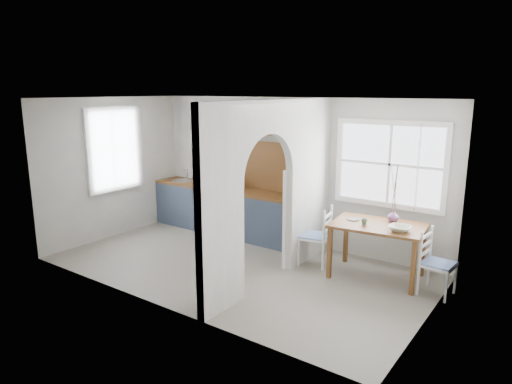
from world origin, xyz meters
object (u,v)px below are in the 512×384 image
Objects in this scene: chair_right at (438,263)px; vase at (393,216)px; chair_left at (315,236)px; kettle at (302,193)px; dining_table at (377,251)px.

vase is (-0.77, 0.35, 0.46)m from chair_right.
kettle reaches higher than chair_left.
vase reaches higher than dining_table.
vase is (1.11, 0.34, 0.43)m from chair_left.
kettle is (-0.46, 0.38, 0.55)m from chair_left.
dining_table is 0.90m from chair_right.
kettle is (-1.45, 0.30, 0.62)m from dining_table.
chair_left reaches higher than chair_right.
chair_right is (1.88, -0.02, -0.03)m from chair_left.
kettle reaches higher than vase.
chair_left is 0.81m from kettle.
chair_left is at bearing -163.23° from vase.
kettle is 1.49× the size of vase.
chair_right is 2.44m from kettle.
kettle is (-2.34, 0.40, 0.58)m from chair_right.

